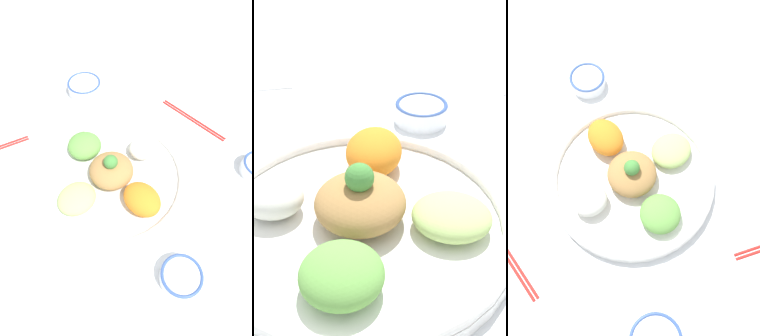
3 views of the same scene
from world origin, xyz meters
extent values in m
plane|color=white|center=(0.00, 0.00, 0.00)|extent=(2.40, 2.40, 0.00)
cylinder|color=white|center=(-0.02, -0.01, 0.01)|extent=(0.41, 0.41, 0.02)
torus|color=white|center=(-0.02, -0.01, 0.03)|extent=(0.41, 0.41, 0.02)
ellipsoid|color=white|center=(0.06, 0.07, 0.04)|extent=(0.11, 0.11, 0.05)
ellipsoid|color=#6BAD4C|center=(-0.10, 0.07, 0.04)|extent=(0.13, 0.13, 0.05)
ellipsoid|color=#B7DB7A|center=(-0.10, -0.10, 0.04)|extent=(0.14, 0.14, 0.04)
ellipsoid|color=orange|center=(0.07, -0.09, 0.05)|extent=(0.13, 0.13, 0.06)
ellipsoid|color=#AD7F47|center=(-0.02, -0.01, 0.05)|extent=(0.12, 0.12, 0.06)
sphere|color=#478E3D|center=(-0.02, -0.01, 0.09)|extent=(0.04, 0.04, 0.04)
cylinder|color=white|center=(0.17, -0.26, 0.02)|extent=(0.10, 0.10, 0.03)
torus|color=#38569E|center=(0.17, -0.26, 0.03)|extent=(0.10, 0.10, 0.01)
cylinder|color=white|center=(0.17, -0.26, 0.03)|extent=(0.08, 0.08, 0.00)
cube|color=white|center=(0.45, -0.09, 0.00)|extent=(0.05, 0.09, 0.01)
ellipsoid|color=white|center=(0.42, -0.15, 0.00)|extent=(0.05, 0.05, 0.01)
ellipsoid|color=white|center=(0.15, -0.44, 0.00)|extent=(0.04, 0.05, 0.01)
camera|label=1|loc=(0.05, -0.41, 0.68)|focal=30.00mm
camera|label=2|loc=(-0.40, 0.23, 0.43)|focal=50.00mm
camera|label=3|loc=(-0.09, 0.32, 0.92)|focal=42.00mm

